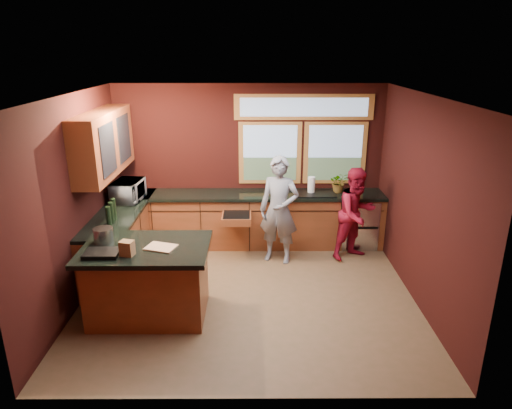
{
  "coord_description": "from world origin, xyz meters",
  "views": [
    {
      "loc": [
        0.08,
        -5.59,
        3.25
      ],
      "look_at": [
        0.11,
        0.4,
        1.18
      ],
      "focal_mm": 32.0,
      "sensor_mm": 36.0,
      "label": 1
    }
  ],
  "objects_px": {
    "island": "(148,280)",
    "stock_pot": "(103,235)",
    "person_grey": "(279,210)",
    "person_red": "(356,214)",
    "cutting_board": "(161,247)"
  },
  "relations": [
    {
      "from": "island",
      "to": "stock_pot",
      "type": "bearing_deg",
      "value": 164.74
    },
    {
      "from": "stock_pot",
      "to": "person_grey",
      "type": "bearing_deg",
      "value": 31.91
    },
    {
      "from": "island",
      "to": "person_red",
      "type": "height_order",
      "value": "person_red"
    },
    {
      "from": "island",
      "to": "stock_pot",
      "type": "relative_size",
      "value": 6.46
    },
    {
      "from": "person_red",
      "to": "island",
      "type": "bearing_deg",
      "value": 179.5
    },
    {
      "from": "stock_pot",
      "to": "island",
      "type": "bearing_deg",
      "value": -15.26
    },
    {
      "from": "cutting_board",
      "to": "person_red",
      "type": "bearing_deg",
      "value": 32.05
    },
    {
      "from": "person_red",
      "to": "cutting_board",
      "type": "xyz_separation_m",
      "value": [
        -2.75,
        -1.72,
        0.21
      ]
    },
    {
      "from": "island",
      "to": "person_grey",
      "type": "relative_size",
      "value": 0.91
    },
    {
      "from": "person_grey",
      "to": "person_red",
      "type": "relative_size",
      "value": 1.14
    },
    {
      "from": "stock_pot",
      "to": "cutting_board",
      "type": "bearing_deg",
      "value": -14.93
    },
    {
      "from": "island",
      "to": "person_red",
      "type": "distance_m",
      "value": 3.4
    },
    {
      "from": "person_grey",
      "to": "cutting_board",
      "type": "xyz_separation_m",
      "value": [
        -1.52,
        -1.61,
        0.1
      ]
    },
    {
      "from": "island",
      "to": "person_red",
      "type": "relative_size",
      "value": 1.03
    },
    {
      "from": "island",
      "to": "person_grey",
      "type": "height_order",
      "value": "person_grey"
    }
  ]
}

